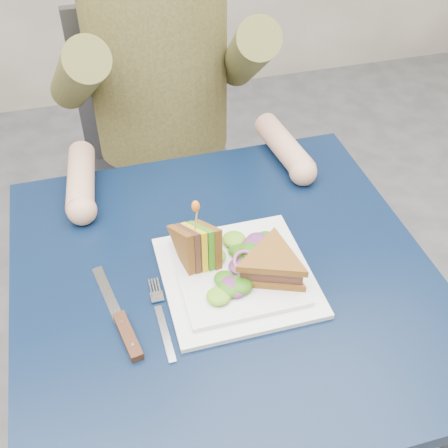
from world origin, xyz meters
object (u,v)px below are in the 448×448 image
object	(u,v)px
diner	(157,40)
knife	(124,327)
table	(226,304)
sandwich_flat	(272,265)
plate	(237,275)
chair	(160,147)
sandwich_upright	(197,246)
fork	(162,320)

from	to	relation	value
diner	knife	bearing A→B (deg)	-106.18
table	sandwich_flat	size ratio (longest dim) A/B	4.15
plate	sandwich_flat	world-z (taller)	sandwich_flat
sandwich_flat	diner	bearing A→B (deg)	96.53
chair	diner	xyz separation A→B (m)	(-0.00, -0.11, 0.37)
diner	sandwich_upright	xyz separation A→B (m)	(-0.04, -0.56, -0.13)
plate	fork	size ratio (longest dim) A/B	1.45
knife	chair	bearing A→B (deg)	76.06
table	diner	size ratio (longest dim) A/B	1.01
chair	sandwich_flat	xyz separation A→B (m)	(0.07, -0.74, 0.23)
chair	knife	xyz separation A→B (m)	(-0.19, -0.78, 0.20)
diner	knife	size ratio (longest dim) A/B	3.38
diner	fork	bearing A→B (deg)	-101.04
table	knife	xyz separation A→B (m)	(-0.19, -0.07, 0.09)
chair	plate	distance (m)	0.75
chair	fork	bearing A→B (deg)	-99.47
knife	diner	bearing A→B (deg)	73.82
table	fork	distance (m)	0.17
fork	knife	size ratio (longest dim) A/B	0.81
table	sandwich_upright	size ratio (longest dim) A/B	5.45
sandwich_flat	plate	bearing A→B (deg)	155.56
chair	knife	size ratio (longest dim) A/B	4.22
table	sandwich_flat	distance (m)	0.15
table	chair	world-z (taller)	chair
fork	table	bearing A→B (deg)	28.56
chair	sandwich_upright	bearing A→B (deg)	-93.63
diner	sandwich_flat	bearing A→B (deg)	-83.47
diner	fork	distance (m)	0.70
plate	fork	distance (m)	0.16
sandwich_upright	fork	bearing A→B (deg)	-130.18
sandwich_upright	fork	world-z (taller)	sandwich_upright
sandwich_upright	knife	world-z (taller)	sandwich_upright
fork	sandwich_flat	bearing A→B (deg)	9.20
plate	table	bearing A→B (deg)	143.28
chair	fork	distance (m)	0.81
plate	sandwich_upright	size ratio (longest dim) A/B	1.89
plate	knife	world-z (taller)	plate
chair	plate	world-z (taller)	chair
chair	fork	world-z (taller)	chair
table	diner	bearing A→B (deg)	90.00
table	plate	xyz separation A→B (m)	(0.02, -0.01, 0.09)
table	chair	bearing A→B (deg)	90.00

